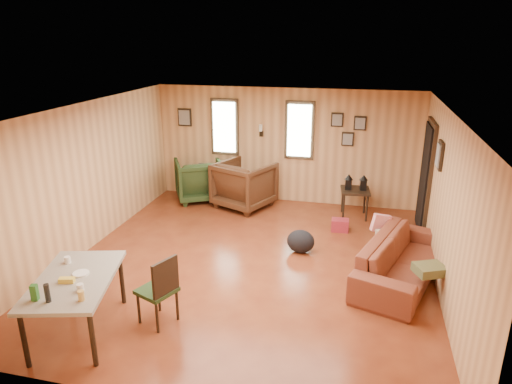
% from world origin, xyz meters
% --- Properties ---
extents(room, '(5.54, 6.04, 2.44)m').
position_xyz_m(room, '(0.17, 0.27, 1.21)').
color(room, brown).
rests_on(room, ground).
extents(sofa, '(1.30, 2.27, 0.85)m').
position_xyz_m(sofa, '(2.27, 0.03, 0.43)').
color(sofa, brown).
rests_on(sofa, ground).
extents(recliner_brown, '(1.33, 1.29, 1.06)m').
position_xyz_m(recliner_brown, '(-0.73, 2.41, 0.53)').
color(recliner_brown, '#452614').
rests_on(recliner_brown, ground).
extents(recliner_green, '(1.26, 1.24, 0.98)m').
position_xyz_m(recliner_green, '(-1.80, 2.62, 0.49)').
color(recliner_green, '#253819').
rests_on(recliner_green, ground).
extents(end_table, '(0.73, 0.69, 0.78)m').
position_xyz_m(end_table, '(-1.65, 2.78, 0.44)').
color(end_table, black).
rests_on(end_table, ground).
extents(side_table, '(0.60, 0.60, 0.87)m').
position_xyz_m(side_table, '(1.51, 2.37, 0.59)').
color(side_table, black).
rests_on(side_table, ground).
extents(cooler, '(0.32, 0.23, 0.22)m').
position_xyz_m(cooler, '(1.29, 1.60, 0.11)').
color(cooler, maroon).
rests_on(cooler, ground).
extents(backpack, '(0.55, 0.50, 0.39)m').
position_xyz_m(backpack, '(0.71, 0.56, 0.20)').
color(backpack, black).
rests_on(backpack, ground).
extents(sofa_pillows, '(1.01, 1.59, 0.33)m').
position_xyz_m(sofa_pillows, '(2.29, 0.08, 0.50)').
color(sofa_pillows, brown).
rests_on(sofa_pillows, sofa).
extents(dining_table, '(1.19, 1.59, 0.93)m').
position_xyz_m(dining_table, '(-1.56, -2.18, 0.66)').
color(dining_table, gray).
rests_on(dining_table, ground).
extents(dining_chair, '(0.54, 0.54, 0.91)m').
position_xyz_m(dining_chair, '(-0.67, -1.79, 0.51)').
color(dining_chair, '#253819').
rests_on(dining_chair, ground).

